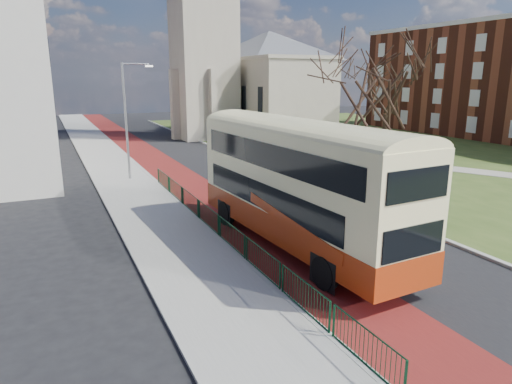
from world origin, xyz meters
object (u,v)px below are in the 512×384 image
streetlamp (128,115)px  bus (298,179)px  winter_tree_far (388,84)px  winter_tree_near (378,80)px  litter_bin (435,182)px

streetlamp → bus: size_ratio=0.62×
streetlamp → winter_tree_far: bearing=5.2°
streetlamp → winter_tree_near: size_ratio=0.80×
bus → litter_bin: bearing=17.4°
litter_bin → winter_tree_near: bearing=135.6°
streetlamp → winter_tree_near: bearing=-30.8°
winter_tree_near → litter_bin: (2.85, -2.80, -6.45)m
streetlamp → winter_tree_far: (24.52, 2.22, 1.93)m
litter_bin → bus: bearing=-158.9°
winter_tree_near → winter_tree_far: (10.08, 10.83, -0.45)m
streetlamp → winter_tree_far: winter_tree_far is taller
bus → litter_bin: size_ratio=13.18×
streetlamp → winter_tree_near: winter_tree_near is taller
bus → winter_tree_far: 27.96m
streetlamp → litter_bin: streetlamp is taller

